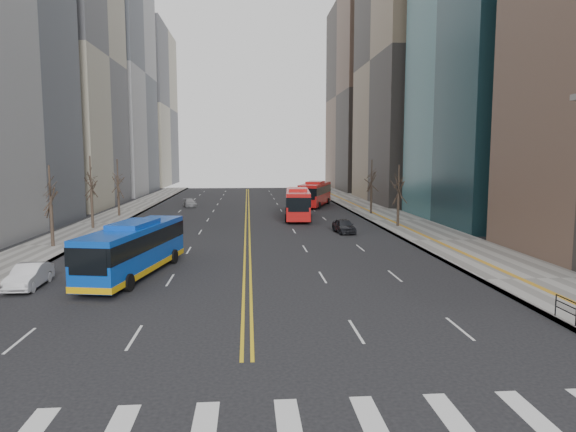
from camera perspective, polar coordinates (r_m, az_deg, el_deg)
The scene contains 12 objects.
sidewalk_right at distance 61.12m, azimuth 12.11°, elevation -0.49°, with size 7.00×130.00×0.15m, color slate.
sidewalk_left at distance 60.89m, azimuth -20.25°, elevation -0.78°, with size 5.00×130.00×0.15m, color slate.
centerline at distance 68.52m, azimuth -4.53°, elevation 0.34°, with size 0.55×100.00×0.01m.
office_towers at distance 83.25m, azimuth -4.59°, elevation 18.00°, with size 83.00×134.00×58.00m.
street_trees at distance 48.29m, azimuth -13.15°, elevation 3.34°, with size 35.20×47.20×7.60m.
blue_bus at distance 33.82m, azimuth -16.69°, elevation -3.35°, with size 4.73×12.09×3.45m.
red_bus_near at distance 61.85m, azimuth 1.09°, elevation 1.60°, with size 3.68×12.01×3.73m.
red_bus_far at distance 77.47m, azimuth 3.04°, elevation 2.63°, with size 6.47×12.24×3.78m.
car_white at distance 33.17m, azimuth -26.83°, elevation -5.96°, with size 1.45×4.15×1.37m, color silver.
car_dark_mid at distance 50.86m, azimuth 6.23°, elevation -1.09°, with size 1.65×4.11×1.40m, color black.
car_silver at distance 78.00m, azimuth -10.88°, elevation 1.44°, with size 1.65×4.05×1.18m, color gray.
car_dark_far at distance 85.91m, azimuth 1.69°, elevation 2.05°, with size 2.09×4.53×1.26m, color black.
Camera 1 is at (0.09, -13.11, 7.51)m, focal length 32.00 mm.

